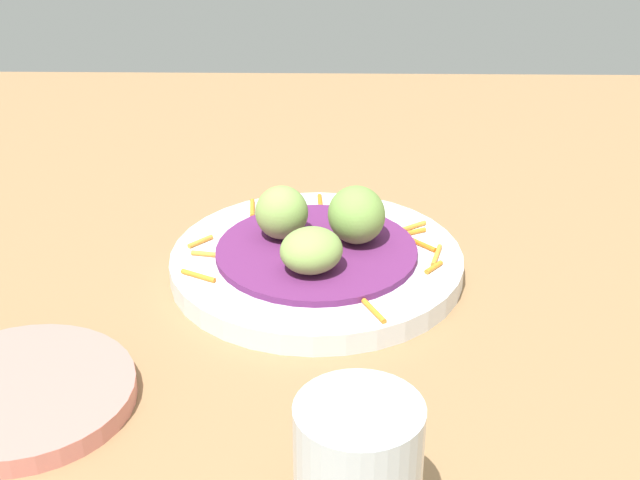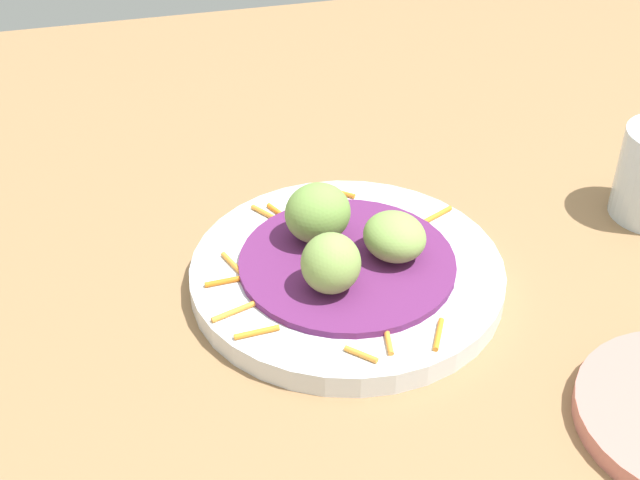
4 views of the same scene
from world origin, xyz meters
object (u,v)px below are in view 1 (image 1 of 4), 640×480
at_px(main_plate, 312,270).
at_px(guac_scoop_left, 358,232).
at_px(water_glass, 629,200).
at_px(guac_scoop_center, 264,260).

distance_m(main_plate, guac_scoop_left, 0.06).
relative_size(main_plate, water_glass, 2.29).
relative_size(guac_scoop_left, water_glass, 0.46).
bearing_deg(main_plate, guac_scoop_center, -0.66).
xyz_separation_m(guac_scoop_center, water_glass, (-0.35, 0.05, 0.01)).
relative_size(main_plate, guac_scoop_center, 4.59).
distance_m(main_plate, water_glass, 0.31).
relative_size(main_plate, guac_scoop_left, 5.02).
height_order(main_plate, guac_scoop_center, guac_scoop_center).
xyz_separation_m(guac_scoop_left, guac_scoop_center, (0.09, -0.00, -0.00)).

